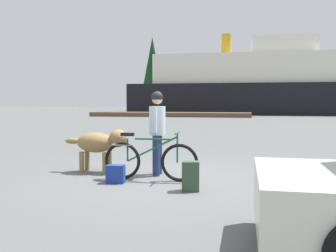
{
  "coord_description": "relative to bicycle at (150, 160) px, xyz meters",
  "views": [
    {
      "loc": [
        1.52,
        -6.89,
        1.46
      ],
      "look_at": [
        -0.18,
        1.34,
        0.9
      ],
      "focal_mm": 40.07,
      "sensor_mm": 36.0,
      "label": 1
    }
  ],
  "objects": [
    {
      "name": "person_cyclist",
      "position": [
        0.02,
        0.53,
        0.61
      ],
      "size": [
        0.32,
        0.53,
        1.66
      ],
      "color": "navy",
      "rests_on": "ground_plane"
    },
    {
      "name": "pine_tree_mid_back",
      "position": [
        5.97,
        56.62,
        6.95
      ],
      "size": [
        3.37,
        3.37,
        11.36
      ],
      "color": "#4C331E",
      "rests_on": "ground_plane"
    },
    {
      "name": "pine_tree_far_right",
      "position": [
        8.7,
        48.87,
        5.23
      ],
      "size": [
        4.2,
        4.2,
        8.71
      ],
      "color": "#4C331E",
      "rests_on": "ground_plane"
    },
    {
      "name": "handbag_pannier",
      "position": [
        -0.54,
        -0.34,
        -0.22
      ],
      "size": [
        0.33,
        0.2,
        0.32
      ],
      "primitive_type": "cube",
      "rotation": [
        0.0,
        0.0,
        0.07
      ],
      "color": "navy",
      "rests_on": "ground_plane"
    },
    {
      "name": "sailboat_moored",
      "position": [
        -7.65,
        33.93,
        0.12
      ],
      "size": [
        6.45,
        1.81,
        7.2
      ],
      "color": "navy",
      "rests_on": "ground_plane"
    },
    {
      "name": "bicycle",
      "position": [
        0.0,
        0.0,
        0.0
      ],
      "size": [
        1.78,
        0.44,
        0.9
      ],
      "color": "black",
      "rests_on": "ground_plane"
    },
    {
      "name": "ferry_boat",
      "position": [
        3.02,
        36.35,
        2.79
      ],
      "size": [
        27.82,
        7.46,
        8.94
      ],
      "color": "black",
      "rests_on": "ground_plane"
    },
    {
      "name": "pine_tree_center",
      "position": [
        0.48,
        51.34,
        5.15
      ],
      "size": [
        3.2,
        3.2,
        8.84
      ],
      "color": "#4C331E",
      "rests_on": "ground_plane"
    },
    {
      "name": "ground_plane",
      "position": [
        0.19,
        0.25,
        -0.38
      ],
      "size": [
        160.0,
        160.0,
        0.0
      ],
      "primitive_type": "plane",
      "color": "#595B5B"
    },
    {
      "name": "dock_pier",
      "position": [
        -5.28,
        28.27,
        -0.18
      ],
      "size": [
        15.15,
        2.87,
        0.4
      ],
      "primitive_type": "cube",
      "color": "brown",
      "rests_on": "ground_plane"
    },
    {
      "name": "pine_tree_far_left",
      "position": [
        -12.41,
        49.99,
        6.62
      ],
      "size": [
        3.33,
        3.33,
        11.31
      ],
      "color": "#4C331E",
      "rests_on": "ground_plane"
    },
    {
      "name": "dog",
      "position": [
        -1.21,
        0.58,
        0.22
      ],
      "size": [
        1.35,
        0.49,
        0.89
      ],
      "color": "olive",
      "rests_on": "ground_plane"
    },
    {
      "name": "backpack",
      "position": [
        0.85,
        -0.66,
        -0.14
      ],
      "size": [
        0.31,
        0.24,
        0.49
      ],
      "primitive_type": "cube",
      "rotation": [
        0.0,
        0.0,
        0.16
      ],
      "color": "#334C33",
      "rests_on": "ground_plane"
    }
  ]
}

